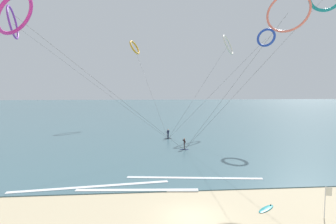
{
  "coord_description": "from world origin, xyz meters",
  "views": [
    {
      "loc": [
        -3.07,
        -17.69,
        8.88
      ],
      "look_at": [
        0.0,
        19.74,
        5.65
      ],
      "focal_mm": 28.74,
      "sensor_mm": 36.0,
      "label": 1
    }
  ],
  "objects": [
    {
      "name": "ground_plane",
      "position": [
        0.0,
        0.0,
        0.0
      ],
      "size": [
        400.0,
        400.0,
        0.0
      ],
      "primitive_type": "plane",
      "color": "beige"
    },
    {
      "name": "kite_amber",
      "position": [
        -5.98,
        55.24,
        19.84
      ],
      "size": [
        8.66,
        28.29,
        21.8
      ],
      "rotation": [
        0.0,
        0.0,
        1.17
      ],
      "color": "orange",
      "rests_on": "ground"
    },
    {
      "name": "wave_crest_mid",
      "position": [
        -8.03,
        6.3,
        0.06
      ],
      "size": [
        14.01,
        2.21,
        0.12
      ],
      "primitive_type": "cube",
      "rotation": [
        0.0,
        0.0,
        0.12
      ],
      "color": "white",
      "rests_on": "ground"
    },
    {
      "name": "wave_crest_near",
      "position": [
        -3.91,
        5.17,
        0.06
      ],
      "size": [
        10.69,
        1.25,
        0.12
      ],
      "primitive_type": "cube",
      "rotation": [
        0.0,
        0.0,
        -0.07
      ],
      "color": "white",
      "rests_on": "ground"
    },
    {
      "name": "sea_water",
      "position": [
        0.0,
        104.74,
        0.04
      ],
      "size": [
        400.0,
        200.0,
        0.08
      ],
      "primitive_type": "cube",
      "color": "#476B75",
      "rests_on": "ground"
    },
    {
      "name": "surfboard_spare",
      "position": [
        5.76,
        0.84,
        0.04
      ],
      "size": [
        1.82,
        1.58,
        0.2
      ],
      "color": "teal",
      "rests_on": "ground"
    },
    {
      "name": "surfer_charcoal",
      "position": [
        0.8,
        29.35,
        0.82
      ],
      "size": [
        1.4,
        0.69,
        1.7
      ],
      "rotation": [
        0.0,
        0.0,
        1.99
      ],
      "color": "black",
      "rests_on": "ground"
    },
    {
      "name": "kite_violet",
      "position": [
        -25.02,
        29.92,
        19.86
      ],
      "size": [
        27.0,
        5.64,
        22.64
      ],
      "rotation": [
        0.0,
        0.0,
        1.78
      ],
      "color": "purple",
      "rests_on": "ground"
    },
    {
      "name": "kite_coral",
      "position": [
        13.85,
        13.89,
        18.02
      ],
      "size": [
        13.75,
        8.93,
        20.57
      ],
      "rotation": [
        0.0,
        0.0,
        5.53
      ],
      "color": "#EA7260",
      "rests_on": "ground"
    },
    {
      "name": "beach_flag",
      "position": [
        9.25,
        -0.8,
        1.49
      ],
      "size": [
        0.47,
        0.14,
        2.22
      ],
      "color": "silver",
      "rests_on": "ground"
    },
    {
      "name": "kite_magenta",
      "position": [
        -15.67,
        10.21,
        16.12
      ],
      "size": [
        19.84,
        12.81,
        18.16
      ],
      "rotation": [
        0.0,
        0.0,
        4.6
      ],
      "color": "#CC288E",
      "rests_on": "ground"
    },
    {
      "name": "surfer_navy",
      "position": [
        2.46,
        20.56,
        0.82
      ],
      "size": [
        1.4,
        0.62,
        1.7
      ],
      "rotation": [
        0.0,
        0.0,
        4.57
      ],
      "color": "navy",
      "rests_on": "ground"
    },
    {
      "name": "kite_cobalt",
      "position": [
        19.12,
        31.25,
        18.34
      ],
      "size": [
        19.99,
        3.56,
        20.14
      ],
      "rotation": [
        0.0,
        0.0,
        5.49
      ],
      "color": "#2647B7",
      "rests_on": "ground"
    },
    {
      "name": "wave_crest_far",
      "position": [
        1.65,
        7.91,
        0.06
      ],
      "size": [
        13.35,
        2.06,
        0.12
      ],
      "primitive_type": "cube",
      "rotation": [
        0.0,
        0.0,
        -0.12
      ],
      "color": "white",
      "rests_on": "ground"
    },
    {
      "name": "kite_ivory",
      "position": [
        15.22,
        41.83,
        18.68
      ],
      "size": [
        16.65,
        15.14,
        21.0
      ],
      "rotation": [
        0.0,
        0.0,
        1.01
      ],
      "color": "silver",
      "rests_on": "ground"
    }
  ]
}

